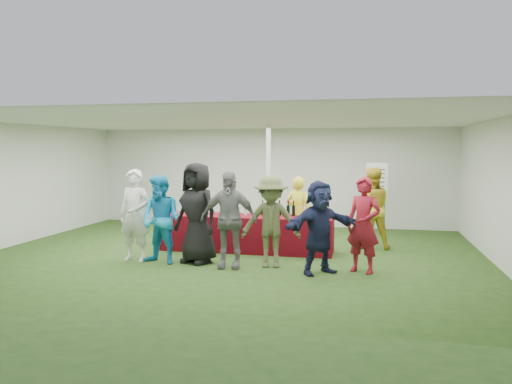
% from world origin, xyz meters
% --- Properties ---
extents(ground, '(60.00, 60.00, 0.00)m').
position_xyz_m(ground, '(0.00, 0.00, 0.00)').
color(ground, '#284719').
rests_on(ground, ground).
extents(tent, '(10.00, 10.00, 10.00)m').
position_xyz_m(tent, '(0.50, 1.20, 1.35)').
color(tent, white).
rests_on(tent, ground).
extents(serving_table, '(3.60, 0.80, 0.75)m').
position_xyz_m(serving_table, '(0.20, 0.38, 0.38)').
color(serving_table, '#5F0914').
rests_on(serving_table, ground).
extents(wine_bottles, '(0.72, 0.14, 0.32)m').
position_xyz_m(wine_bottles, '(0.83, 0.53, 0.87)').
color(wine_bottles, black).
rests_on(wine_bottles, serving_table).
extents(wine_glasses, '(2.81, 0.11, 0.16)m').
position_xyz_m(wine_glasses, '(-0.22, 0.13, 0.86)').
color(wine_glasses, silver).
rests_on(wine_glasses, serving_table).
extents(water_bottle, '(0.07, 0.07, 0.23)m').
position_xyz_m(water_bottle, '(0.15, 0.46, 0.85)').
color(water_bottle, silver).
rests_on(water_bottle, serving_table).
extents(bar_towel, '(0.25, 0.18, 0.03)m').
position_xyz_m(bar_towel, '(1.68, 0.43, 0.77)').
color(bar_towel, white).
rests_on(bar_towel, serving_table).
extents(dump_bucket, '(0.22, 0.22, 0.18)m').
position_xyz_m(dump_bucket, '(1.81, 0.16, 0.84)').
color(dump_bucket, slate).
rests_on(dump_bucket, serving_table).
extents(wine_list_sign, '(0.50, 0.03, 1.80)m').
position_xyz_m(wine_list_sign, '(2.88, 2.63, 1.32)').
color(wine_list_sign, slate).
rests_on(wine_list_sign, ground).
extents(staff_pourer, '(0.65, 0.52, 1.56)m').
position_xyz_m(staff_pourer, '(1.24, 0.79, 0.78)').
color(staff_pourer, yellow).
rests_on(staff_pourer, ground).
extents(staff_back, '(0.97, 0.82, 1.75)m').
position_xyz_m(staff_back, '(2.75, 1.19, 0.88)').
color(staff_back, gold).
rests_on(staff_back, ground).
extents(customer_0, '(0.68, 0.49, 1.76)m').
position_xyz_m(customer_0, '(-1.67, -0.98, 0.88)').
color(customer_0, silver).
rests_on(customer_0, ground).
extents(customer_1, '(0.93, 0.80, 1.66)m').
position_xyz_m(customer_1, '(-1.09, -1.08, 0.83)').
color(customer_1, '#168ECA').
rests_on(customer_1, ground).
extents(customer_2, '(1.09, 0.92, 1.89)m').
position_xyz_m(customer_2, '(-0.46, -0.87, 0.95)').
color(customer_2, black).
rests_on(customer_2, ground).
extents(customer_3, '(1.05, 0.49, 1.76)m').
position_xyz_m(customer_3, '(0.23, -1.12, 0.88)').
color(customer_3, slate).
rests_on(customer_3, ground).
extents(customer_4, '(1.16, 0.79, 1.66)m').
position_xyz_m(customer_4, '(0.96, -0.91, 0.83)').
color(customer_4, '#4E542F').
rests_on(customer_4, ground).
extents(customer_5, '(1.45, 1.32, 1.61)m').
position_xyz_m(customer_5, '(1.86, -1.20, 0.81)').
color(customer_5, '#171D3B').
rests_on(customer_5, ground).
extents(customer_6, '(0.72, 0.61, 1.67)m').
position_xyz_m(customer_6, '(2.60, -0.96, 0.83)').
color(customer_6, maroon).
rests_on(customer_6, ground).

